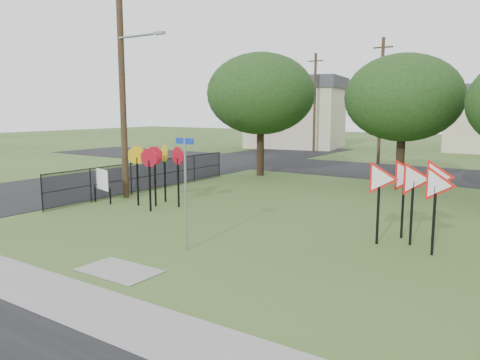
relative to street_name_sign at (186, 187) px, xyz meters
name	(u,v)px	position (x,y,z in m)	size (l,w,h in m)	color
ground	(183,247)	(-0.25, 0.13, -1.81)	(140.00, 140.00, 0.00)	#34541F
sidewalk	(55,294)	(-0.25, -4.07, -1.80)	(30.00, 1.60, 0.02)	gray
planting_strip	(1,314)	(-0.25, -5.27, -1.81)	(30.00, 0.80, 0.02)	#34541F
street_left	(142,175)	(-12.25, 10.13, -1.80)	(8.00, 50.00, 0.02)	black
street_far	(389,172)	(-0.25, 20.13, -1.80)	(60.00, 8.00, 0.02)	black
curb_pad	(119,271)	(-0.25, -2.27, -1.80)	(2.00, 1.20, 0.02)	gray
street_name_sign	(186,187)	(0.00, 0.00, 0.00)	(0.66, 0.06, 3.18)	gray
stop_sign_cluster	(157,162)	(-4.96, 3.98, 0.03)	(2.30, 2.00, 2.49)	black
yield_sign_cluster	(413,183)	(5.11, 4.18, 0.04)	(2.69, 1.88, 2.53)	black
info_board	(102,181)	(-7.36, 3.14, -0.85)	(1.12, 0.37, 1.45)	black
utility_pole_main	(123,80)	(-7.48, 4.63, 3.40)	(3.55, 0.33, 10.00)	#41301E
far_pole_a	(381,100)	(-2.25, 24.13, 2.79)	(1.40, 0.24, 9.00)	#41301E
far_pole_c	(315,102)	(-10.25, 30.13, 2.79)	(1.40, 0.24, 9.00)	#41301E
fence_run	(149,175)	(-7.85, 6.38, -1.03)	(0.05, 11.55, 1.50)	black
house_left	(296,112)	(-14.25, 34.13, 1.84)	(10.58, 8.88, 7.20)	beige
tree_near_left	(261,94)	(-6.25, 14.13, 3.04)	(6.40, 6.40, 7.27)	black
tree_near_mid	(403,98)	(1.75, 15.13, 2.73)	(6.00, 6.00, 6.80)	black
tree_far_left	(259,97)	(-16.25, 30.13, 3.36)	(6.80, 6.80, 7.73)	black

